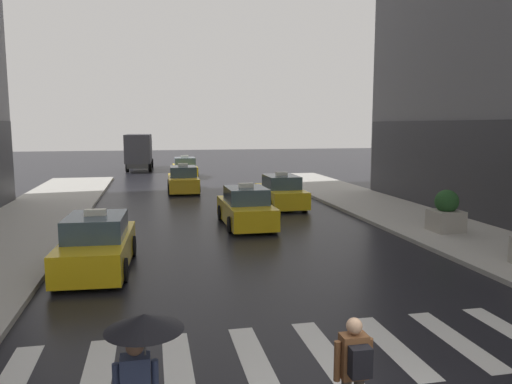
# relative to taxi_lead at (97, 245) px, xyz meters

# --- Properties ---
(crosswalk_markings) EXTENTS (11.30, 2.80, 0.01)m
(crosswalk_markings) POSITION_rel_taxi_lead_xyz_m (4.66, -6.44, -0.72)
(crosswalk_markings) COLOR silver
(crosswalk_markings) RESTS_ON ground
(taxi_lead) EXTENTS (2.10, 4.62, 1.80)m
(taxi_lead) POSITION_rel_taxi_lead_xyz_m (0.00, 0.00, 0.00)
(taxi_lead) COLOR yellow
(taxi_lead) RESTS_ON ground
(taxi_second) EXTENTS (1.96, 4.55, 1.80)m
(taxi_second) POSITION_rel_taxi_lead_xyz_m (5.43, 5.43, 0.00)
(taxi_second) COLOR yellow
(taxi_second) RESTS_ON ground
(taxi_third) EXTENTS (1.94, 4.54, 1.80)m
(taxi_third) POSITION_rel_taxi_lead_xyz_m (8.12, 9.85, 0.00)
(taxi_third) COLOR yellow
(taxi_third) RESTS_ON ground
(taxi_fourth) EXTENTS (2.00, 4.57, 1.80)m
(taxi_fourth) POSITION_rel_taxi_lead_xyz_m (3.54, 16.74, 0.00)
(taxi_fourth) COLOR gold
(taxi_fourth) RESTS_ON ground
(taxi_fifth) EXTENTS (1.97, 4.56, 1.80)m
(taxi_fifth) POSITION_rel_taxi_lead_xyz_m (4.22, 25.31, 0.00)
(taxi_fifth) COLOR yellow
(taxi_fifth) RESTS_ON ground
(box_truck) EXTENTS (2.49, 7.61, 3.35)m
(box_truck) POSITION_rel_taxi_lead_xyz_m (0.54, 32.57, 1.13)
(box_truck) COLOR #2D2D2D
(box_truck) RESTS_ON ground
(pedestrian_with_umbrella) EXTENTS (0.96, 0.96, 1.94)m
(pedestrian_with_umbrella) POSITION_rel_taxi_lead_xyz_m (1.42, -8.86, 0.79)
(pedestrian_with_umbrella) COLOR black
(pedestrian_with_umbrella) RESTS_ON ground
(pedestrian_with_backpack) EXTENTS (0.55, 0.43, 1.65)m
(pedestrian_with_backpack) POSITION_rel_taxi_lead_xyz_m (4.18, -8.86, 0.25)
(pedestrian_with_backpack) COLOR #473D33
(pedestrian_with_backpack) RESTS_ON ground
(planter_mid_block) EXTENTS (1.10, 1.10, 1.60)m
(planter_mid_block) POSITION_rel_taxi_lead_xyz_m (12.59, 2.06, 0.15)
(planter_mid_block) COLOR #A8A399
(planter_mid_block) RESTS_ON curb_right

